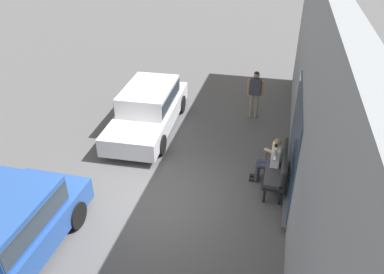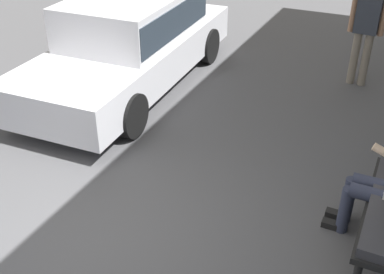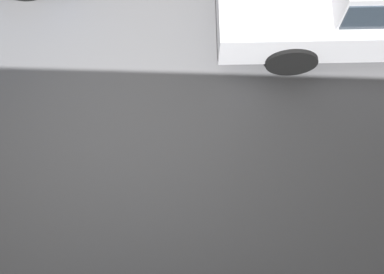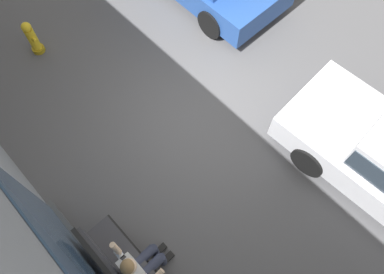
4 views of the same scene
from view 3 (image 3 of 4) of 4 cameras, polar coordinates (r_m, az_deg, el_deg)
The scene contains 1 object.
ground_plane at distance 7.24m, azimuth -6.93°, elevation 2.77°, with size 60.00×60.00×0.00m, color #4C4C4F.
Camera 3 is at (-0.95, 2.60, 6.69)m, focal length 55.00 mm.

